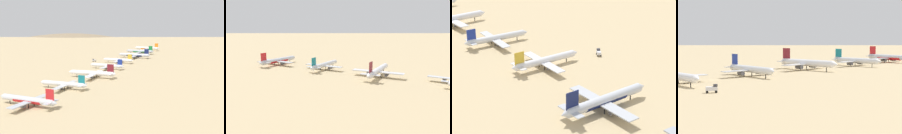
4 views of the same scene
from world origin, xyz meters
The scene contains 6 objects.
ground_plane centered at (0.00, 0.00, 0.00)m, with size 2380.46×2380.46×0.00m, color tan.
parked_jet_2 centered at (5.57, -85.43, 5.04)m, with size 52.57×42.81×15.15m.
parked_jet_3 centered at (6.57, -25.28, 4.49)m, with size 46.24×37.59×13.33m.
parked_jet_4 centered at (-1.84, 27.16, 4.54)m, with size 46.71×37.87×13.48m.
parked_jet_5 centered at (-12.79, 84.26, 5.29)m, with size 54.45×44.47×15.72m.
service_truck centered at (45.41, -25.14, 2.08)m, with size 4.61×5.70×3.90m.
Camera 3 is at (-105.91, -232.00, 98.84)m, focal length 69.58 mm.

